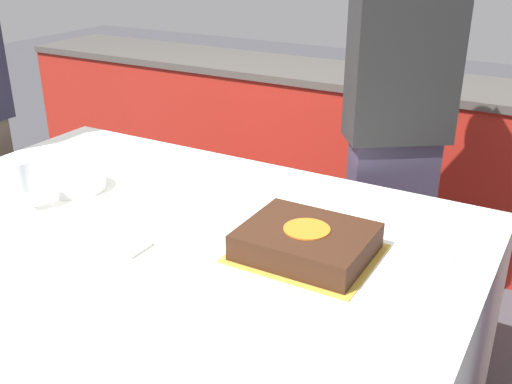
# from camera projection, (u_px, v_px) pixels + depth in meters

# --- Properties ---
(ground_plane) EXTENTS (14.00, 14.00, 0.00)m
(ground_plane) POSITION_uv_depth(u_px,v_px,m) (204.00, 376.00, 2.40)
(ground_plane) COLOR #424247
(back_counter) EXTENTS (4.40, 0.58, 0.92)m
(back_counter) POSITION_uv_depth(u_px,v_px,m) (353.00, 153.00, 3.44)
(back_counter) COLOR #A82319
(back_counter) RESTS_ON ground_plane
(dining_table) EXTENTS (1.99, 0.95, 0.76)m
(dining_table) POSITION_uv_depth(u_px,v_px,m) (200.00, 296.00, 2.24)
(dining_table) COLOR white
(dining_table) RESTS_ON ground_plane
(cake) EXTENTS (0.41, 0.35, 0.09)m
(cake) POSITION_uv_depth(u_px,v_px,m) (306.00, 242.00, 1.75)
(cake) COLOR gold
(cake) RESTS_ON dining_table
(plate_stack) EXTENTS (0.22, 0.22, 0.05)m
(plate_stack) POSITION_uv_depth(u_px,v_px,m) (76.00, 182.00, 2.21)
(plate_stack) COLOR white
(plate_stack) RESTS_ON dining_table
(wine_glass) EXTENTS (0.06, 0.06, 0.18)m
(wine_glass) POSITION_uv_depth(u_px,v_px,m) (22.00, 178.00, 1.99)
(wine_glass) COLOR white
(wine_glass) RESTS_ON dining_table
(side_plate_near_cake) EXTENTS (0.18, 0.18, 0.00)m
(side_plate_near_cake) POSITION_uv_depth(u_px,v_px,m) (357.00, 217.00, 1.99)
(side_plate_near_cake) COLOR white
(side_plate_near_cake) RESTS_ON dining_table
(side_plate_right_edge) EXTENTS (0.18, 0.18, 0.00)m
(side_plate_right_edge) POSITION_uv_depth(u_px,v_px,m) (425.00, 249.00, 1.79)
(side_plate_right_edge) COLOR white
(side_plate_right_edge) RESTS_ON dining_table
(utensil_pile) EXTENTS (0.15, 0.10, 0.02)m
(utensil_pile) POSITION_uv_depth(u_px,v_px,m) (123.00, 244.00, 1.81)
(utensil_pile) COLOR white
(utensil_pile) RESTS_ON dining_table
(person_cutting_cake) EXTENTS (0.44, 0.39, 1.70)m
(person_cutting_cake) POSITION_uv_depth(u_px,v_px,m) (396.00, 138.00, 2.37)
(person_cutting_cake) COLOR #383347
(person_cutting_cake) RESTS_ON ground_plane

